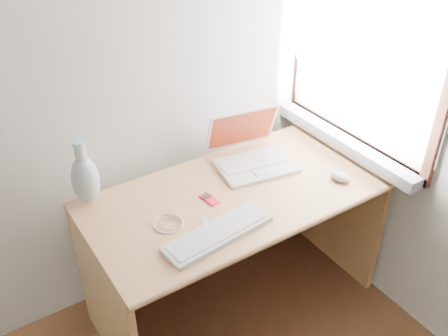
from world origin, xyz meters
TOP-DOWN VIEW (x-y plane):
  - window at (1.72, 1.30)m, footprint 0.11×0.99m
  - desk at (1.03, 1.38)m, footprint 1.39×0.69m
  - laptop at (1.23, 1.46)m, footprint 0.41×0.36m
  - external_keyboard at (0.80, 1.09)m, footprint 0.49×0.19m
  - mouse at (1.50, 1.11)m, footprint 0.09×0.12m
  - ipod at (0.90, 1.31)m, footprint 0.06×0.10m
  - cable_coil at (0.66, 1.26)m, footprint 0.17×0.17m
  - remote at (0.80, 1.18)m, footprint 0.05×0.08m
  - vase at (0.44, 1.59)m, footprint 0.12×0.12m

SIDE VIEW (x-z plane):
  - desk at x=1.03m, z-range 0.16..0.89m
  - remote at x=0.80m, z-range 0.73..0.74m
  - cable_coil at x=0.66m, z-range 0.73..0.74m
  - ipod at x=0.90m, z-range 0.73..0.74m
  - external_keyboard at x=0.80m, z-range 0.73..0.76m
  - mouse at x=1.50m, z-range 0.73..0.77m
  - laptop at x=1.23m, z-range 0.66..0.92m
  - vase at x=0.44m, z-range 0.70..1.01m
  - window at x=1.72m, z-range 0.72..1.83m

